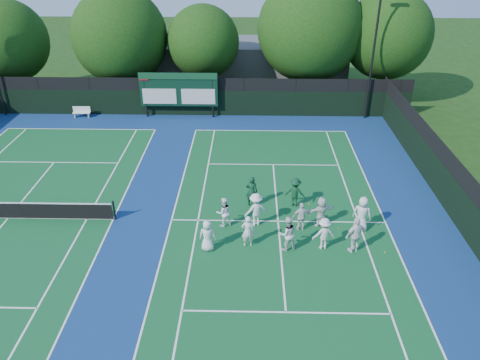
{
  "coord_description": "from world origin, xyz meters",
  "views": [
    {
      "loc": [
        -1.5,
        -19.01,
        13.45
      ],
      "look_at": [
        -2.0,
        3.0,
        1.3
      ],
      "focal_mm": 35.0,
      "sensor_mm": 36.0,
      "label": 1
    }
  ],
  "objects_px": {
    "scoreboard": "(178,90)",
    "tennis_net": "(6,210)",
    "coach_left": "(252,191)",
    "bench": "(82,111)"
  },
  "relations": [
    {
      "from": "scoreboard",
      "to": "coach_left",
      "type": "height_order",
      "value": "scoreboard"
    },
    {
      "from": "scoreboard",
      "to": "tennis_net",
      "type": "height_order",
      "value": "scoreboard"
    },
    {
      "from": "scoreboard",
      "to": "tennis_net",
      "type": "relative_size",
      "value": 0.53
    },
    {
      "from": "coach_left",
      "to": "bench",
      "type": "bearing_deg",
      "value": -34.11
    },
    {
      "from": "bench",
      "to": "coach_left",
      "type": "height_order",
      "value": "coach_left"
    },
    {
      "from": "coach_left",
      "to": "scoreboard",
      "type": "bearing_deg",
      "value": -56.84
    },
    {
      "from": "tennis_net",
      "to": "coach_left",
      "type": "distance_m",
      "value": 12.73
    },
    {
      "from": "scoreboard",
      "to": "bench",
      "type": "xyz_separation_m",
      "value": [
        -7.7,
        -0.22,
        -1.73
      ]
    },
    {
      "from": "scoreboard",
      "to": "bench",
      "type": "distance_m",
      "value": 7.89
    },
    {
      "from": "scoreboard",
      "to": "coach_left",
      "type": "bearing_deg",
      "value": -66.61
    }
  ]
}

